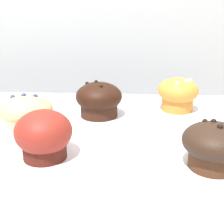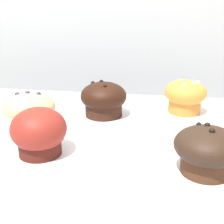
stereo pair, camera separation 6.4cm
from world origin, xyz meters
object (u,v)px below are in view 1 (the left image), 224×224
at_px(muffin_back_right, 42,135).
at_px(muffin_front_left, 178,94).
at_px(muffin_front_center, 214,145).
at_px(muffin_front_right, 99,100).
at_px(muffin_back_left, 26,113).

bearing_deg(muffin_back_right, muffin_front_left, 45.41).
distance_m(muffin_front_center, muffin_front_right, 0.32).
distance_m(muffin_front_left, muffin_front_right, 0.20).
distance_m(muffin_back_left, muffin_front_left, 0.37).
relative_size(muffin_back_left, muffin_front_left, 1.10).
distance_m(muffin_front_center, muffin_back_right, 0.29).
xyz_separation_m(muffin_back_right, muffin_front_left, (0.27, 0.27, 0.00)).
bearing_deg(muffin_back_left, muffin_front_right, 34.94).
bearing_deg(muffin_back_left, muffin_front_left, 24.71).
bearing_deg(muffin_front_right, muffin_back_right, -109.26).
relative_size(muffin_front_center, muffin_back_left, 0.94).
relative_size(muffin_back_left, muffin_back_right, 1.13).
bearing_deg(muffin_front_left, muffin_front_center, -86.67).
bearing_deg(muffin_back_right, muffin_front_center, -3.83).
xyz_separation_m(muffin_back_right, muffin_front_right, (0.08, 0.22, -0.00)).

